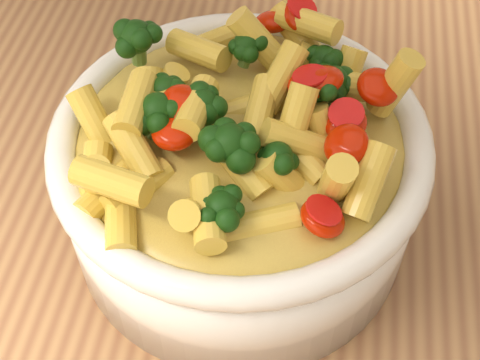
# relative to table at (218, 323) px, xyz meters

# --- Properties ---
(table) EXTENTS (1.20, 0.80, 0.90)m
(table) POSITION_rel_table_xyz_m (0.00, 0.00, 0.00)
(table) COLOR #A57446
(table) RESTS_ON ground
(serving_bowl) EXTENTS (0.23, 0.23, 0.10)m
(serving_bowl) POSITION_rel_table_xyz_m (0.01, 0.03, 0.15)
(serving_bowl) COLOR white
(serving_bowl) RESTS_ON table
(pasta_salad) EXTENTS (0.18, 0.18, 0.04)m
(pasta_salad) POSITION_rel_table_xyz_m (0.01, 0.03, 0.21)
(pasta_salad) COLOR #EBB74A
(pasta_salad) RESTS_ON serving_bowl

